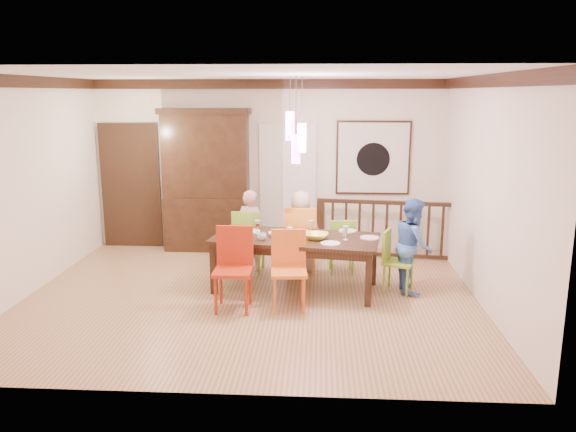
# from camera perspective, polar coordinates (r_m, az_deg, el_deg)

# --- Properties ---
(floor) EXTENTS (6.00, 6.00, 0.00)m
(floor) POSITION_cam_1_polar(r_m,az_deg,el_deg) (7.63, -3.79, -8.16)
(floor) COLOR #926946
(floor) RESTS_ON ground
(ceiling) EXTENTS (6.00, 6.00, 0.00)m
(ceiling) POSITION_cam_1_polar(r_m,az_deg,el_deg) (7.15, -4.13, 14.16)
(ceiling) COLOR white
(ceiling) RESTS_ON wall_back
(wall_back) EXTENTS (6.00, 0.00, 6.00)m
(wall_back) POSITION_cam_1_polar(r_m,az_deg,el_deg) (9.71, -2.09, 5.14)
(wall_back) COLOR silver
(wall_back) RESTS_ON floor
(wall_left) EXTENTS (0.00, 5.00, 5.00)m
(wall_left) POSITION_cam_1_polar(r_m,az_deg,el_deg) (8.19, -25.28, 2.60)
(wall_left) COLOR silver
(wall_left) RESTS_ON floor
(wall_right) EXTENTS (0.00, 5.00, 5.00)m
(wall_right) POSITION_cam_1_polar(r_m,az_deg,el_deg) (7.49, 19.49, 2.26)
(wall_right) COLOR silver
(wall_right) RESTS_ON floor
(crown_molding) EXTENTS (6.00, 5.00, 0.16)m
(crown_molding) POSITION_cam_1_polar(r_m,az_deg,el_deg) (7.15, -4.12, 13.52)
(crown_molding) COLOR black
(crown_molding) RESTS_ON wall_back
(panel_door) EXTENTS (1.04, 0.07, 2.24)m
(panel_door) POSITION_cam_1_polar(r_m,az_deg,el_deg) (10.23, -15.63, 2.80)
(panel_door) COLOR black
(panel_door) RESTS_ON wall_back
(white_doorway) EXTENTS (0.97, 0.05, 2.22)m
(white_doorway) POSITION_cam_1_polar(r_m,az_deg,el_deg) (9.71, -0.03, 2.76)
(white_doorway) COLOR silver
(white_doorway) RESTS_ON wall_back
(painting) EXTENTS (1.25, 0.06, 1.25)m
(painting) POSITION_cam_1_polar(r_m,az_deg,el_deg) (9.65, 8.64, 5.86)
(painting) COLOR black
(painting) RESTS_ON wall_back
(pendant_cluster) EXTENTS (0.27, 0.21, 1.14)m
(pendant_cluster) POSITION_cam_1_polar(r_m,az_deg,el_deg) (7.45, 0.81, 8.02)
(pendant_cluster) COLOR #FF4CC4
(pendant_cluster) RESTS_ON ceiling
(dining_table) EXTENTS (2.38, 1.37, 0.75)m
(dining_table) POSITION_cam_1_polar(r_m,az_deg,el_deg) (7.70, 0.77, -2.70)
(dining_table) COLOR black
(dining_table) RESTS_ON floor
(chair_far_left) EXTENTS (0.48, 0.48, 0.97)m
(chair_far_left) POSITION_cam_1_polar(r_m,az_deg,el_deg) (8.52, -3.95, -2.04)
(chair_far_left) COLOR #7CB732
(chair_far_left) RESTS_ON floor
(chair_far_mid) EXTENTS (0.48, 0.48, 1.04)m
(chair_far_mid) POSITION_cam_1_polar(r_m,az_deg,el_deg) (8.45, 1.34, -1.86)
(chair_far_mid) COLOR orange
(chair_far_mid) RESTS_ON floor
(chair_far_right) EXTENTS (0.41, 0.41, 0.85)m
(chair_far_right) POSITION_cam_1_polar(r_m,az_deg,el_deg) (8.49, 5.47, -2.60)
(chair_far_right) COLOR #7BBE2D
(chair_far_right) RESTS_ON floor
(chair_near_left) EXTENTS (0.47, 0.47, 1.04)m
(chair_near_left) POSITION_cam_1_polar(r_m,az_deg,el_deg) (7.03, -5.64, -4.91)
(chair_near_left) COLOR #A6260F
(chair_near_left) RESTS_ON floor
(chair_near_mid) EXTENTS (0.48, 0.48, 0.98)m
(chair_near_mid) POSITION_cam_1_polar(r_m,az_deg,el_deg) (7.04, 0.10, -5.06)
(chair_near_mid) COLOR orange
(chair_near_mid) RESTS_ON floor
(chair_end_right) EXTENTS (0.49, 0.49, 0.85)m
(chair_end_right) POSITION_cam_1_polar(r_m,az_deg,el_deg) (7.80, 11.20, -4.14)
(chair_end_right) COLOR #87AF22
(chair_end_right) RESTS_ON floor
(china_hutch) EXTENTS (1.54, 0.46, 2.43)m
(china_hutch) POSITION_cam_1_polar(r_m,az_deg,el_deg) (9.69, -8.30, 3.62)
(china_hutch) COLOR black
(china_hutch) RESTS_ON floor
(balustrade) EXTENTS (2.32, 0.37, 0.96)m
(balustrade) POSITION_cam_1_polar(r_m,az_deg,el_deg) (9.36, 9.98, -1.23)
(balustrade) COLOR black
(balustrade) RESTS_ON floor
(person_far_left) EXTENTS (0.54, 0.46, 1.25)m
(person_far_left) POSITION_cam_1_polar(r_m,az_deg,el_deg) (8.57, -3.80, -1.47)
(person_far_left) COLOR beige
(person_far_left) RESTS_ON floor
(person_far_mid) EXTENTS (0.62, 0.41, 1.25)m
(person_far_mid) POSITION_cam_1_polar(r_m,az_deg,el_deg) (8.48, 1.30, -1.59)
(person_far_mid) COLOR #C5AE95
(person_far_mid) RESTS_ON floor
(person_end_right) EXTENTS (0.50, 0.64, 1.30)m
(person_end_right) POSITION_cam_1_polar(r_m,az_deg,el_deg) (7.84, 12.58, -2.89)
(person_end_right) COLOR #4672C4
(person_end_right) RESTS_ON floor
(serving_bowl) EXTENTS (0.36, 0.36, 0.08)m
(serving_bowl) POSITION_cam_1_polar(r_m,az_deg,el_deg) (7.57, 2.91, -2.05)
(serving_bowl) COLOR yellow
(serving_bowl) RESTS_ON dining_table
(small_bowl) EXTENTS (0.19, 0.19, 0.06)m
(small_bowl) POSITION_cam_1_polar(r_m,az_deg,el_deg) (7.71, -1.37, -1.85)
(small_bowl) COLOR white
(small_bowl) RESTS_ON dining_table
(cup_left) EXTENTS (0.14, 0.14, 0.10)m
(cup_left) POSITION_cam_1_polar(r_m,az_deg,el_deg) (7.50, -2.70, -2.11)
(cup_left) COLOR silver
(cup_left) RESTS_ON dining_table
(cup_right) EXTENTS (0.11, 0.11, 0.08)m
(cup_right) POSITION_cam_1_polar(r_m,az_deg,el_deg) (7.75, 5.80, -1.73)
(cup_right) COLOR silver
(cup_right) RESTS_ON dining_table
(plate_far_left) EXTENTS (0.26, 0.26, 0.01)m
(plate_far_left) POSITION_cam_1_polar(r_m,az_deg,el_deg) (7.97, -3.78, -1.55)
(plate_far_left) COLOR white
(plate_far_left) RESTS_ON dining_table
(plate_far_mid) EXTENTS (0.26, 0.26, 0.01)m
(plate_far_mid) POSITION_cam_1_polar(r_m,az_deg,el_deg) (7.95, 1.24, -1.57)
(plate_far_mid) COLOR white
(plate_far_mid) RESTS_ON dining_table
(plate_far_right) EXTENTS (0.26, 0.26, 0.01)m
(plate_far_right) POSITION_cam_1_polar(r_m,az_deg,el_deg) (8.02, 6.08, -1.50)
(plate_far_right) COLOR white
(plate_far_right) RESTS_ON dining_table
(plate_near_left) EXTENTS (0.26, 0.26, 0.01)m
(plate_near_left) POSITION_cam_1_polar(r_m,az_deg,el_deg) (7.44, -5.03, -2.60)
(plate_near_left) COLOR white
(plate_near_left) RESTS_ON dining_table
(plate_near_mid) EXTENTS (0.26, 0.26, 0.01)m
(plate_near_mid) POSITION_cam_1_polar(r_m,az_deg,el_deg) (7.34, 4.34, -2.79)
(plate_near_mid) COLOR white
(plate_near_mid) RESTS_ON dining_table
(plate_end_right) EXTENTS (0.26, 0.26, 0.01)m
(plate_end_right) POSITION_cam_1_polar(r_m,az_deg,el_deg) (7.68, 8.32, -2.19)
(plate_end_right) COLOR white
(plate_end_right) RESTS_ON dining_table
(wine_glass_a) EXTENTS (0.08, 0.08, 0.19)m
(wine_glass_a) POSITION_cam_1_polar(r_m,az_deg,el_deg) (7.85, -3.12, -1.11)
(wine_glass_a) COLOR #590C19
(wine_glass_a) RESTS_ON dining_table
(wine_glass_b) EXTENTS (0.08, 0.08, 0.19)m
(wine_glass_b) POSITION_cam_1_polar(r_m,az_deg,el_deg) (7.83, 2.33, -1.13)
(wine_glass_b) COLOR silver
(wine_glass_b) RESTS_ON dining_table
(wine_glass_c) EXTENTS (0.08, 0.08, 0.19)m
(wine_glass_c) POSITION_cam_1_polar(r_m,az_deg,el_deg) (7.43, 0.20, -1.86)
(wine_glass_c) COLOR #590C19
(wine_glass_c) RESTS_ON dining_table
(wine_glass_d) EXTENTS (0.08, 0.08, 0.19)m
(wine_glass_d) POSITION_cam_1_polar(r_m,az_deg,el_deg) (7.54, 5.89, -1.72)
(wine_glass_d) COLOR silver
(wine_glass_d) RESTS_ON dining_table
(napkin) EXTENTS (0.18, 0.14, 0.01)m
(napkin) POSITION_cam_1_polar(r_m,az_deg,el_deg) (7.29, -0.20, -2.85)
(napkin) COLOR #D83359
(napkin) RESTS_ON dining_table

